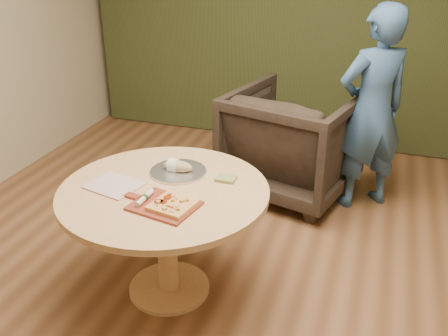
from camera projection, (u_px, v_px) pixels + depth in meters
room_shell at (221, 92)px, 2.50m from camera, size 5.04×6.04×2.84m
curtain at (314, 10)px, 4.98m from camera, size 4.80×0.14×2.78m
pedestal_table at (165, 209)px, 3.01m from camera, size 1.25×1.25×0.75m
pizza_paddle at (163, 205)px, 2.76m from camera, size 0.47×0.34×0.01m
flatbread_pizza at (173, 205)px, 2.73m from camera, size 0.26×0.26×0.04m
cutlery_roll at (145, 198)px, 2.79m from camera, size 0.04×0.20×0.03m
newspaper at (114, 185)px, 2.98m from camera, size 0.35×0.31×0.01m
serving_tray at (178, 171)px, 3.14m from camera, size 0.36×0.36×0.02m
bread_roll at (177, 166)px, 3.13m from camera, size 0.19×0.09×0.09m
green_packet at (226, 178)px, 3.05m from camera, size 0.12×0.10×0.02m
armchair at (293, 137)px, 4.30m from camera, size 1.20×1.16×1.03m
person_standing at (372, 111)px, 3.96m from camera, size 0.73×0.68×1.67m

